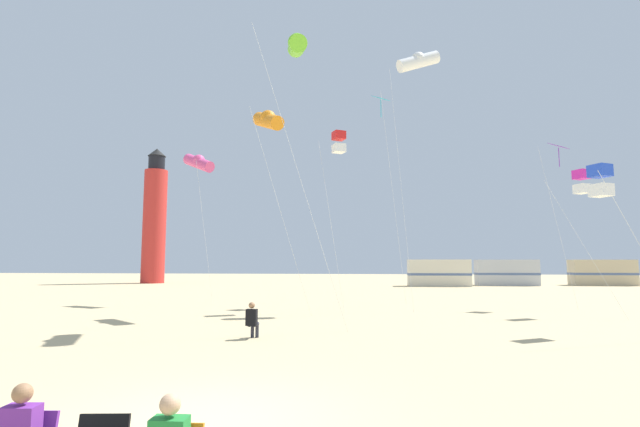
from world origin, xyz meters
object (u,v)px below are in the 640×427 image
(kite_tube_rainbow, at_px, (199,162))
(kite_box_magenta, at_px, (582,182))
(kite_tube_orange, at_px, (268,120))
(kite_box_blue, at_px, (601,181))
(kite_flyer_standing, at_px, (252,319))
(kite_tube_lime, at_px, (297,45))
(kite_diamond_violet, at_px, (558,152))
(kite_tube_white, at_px, (418,61))
(rv_van_tan, at_px, (602,273))
(rv_van_cream, at_px, (439,273))
(rv_van_silver, at_px, (506,273))
(kite_diamond_cyan, at_px, (382,108))
(lighthouse_distant, at_px, (155,219))
(kite_box_scarlet, at_px, (339,142))

(kite_tube_rainbow, bearing_deg, kite_box_magenta, -10.41)
(kite_tube_orange, bearing_deg, kite_box_blue, -17.58)
(kite_flyer_standing, bearing_deg, kite_tube_lime, -101.69)
(kite_diamond_violet, distance_m, kite_tube_white, 9.48)
(kite_diamond_violet, height_order, rv_van_tan, kite_diamond_violet)
(kite_tube_white, distance_m, kite_tube_rainbow, 14.37)
(kite_tube_orange, height_order, rv_van_tan, kite_tube_orange)
(rv_van_cream, bearing_deg, kite_flyer_standing, -106.85)
(kite_flyer_standing, distance_m, rv_van_silver, 42.78)
(kite_box_blue, height_order, rv_van_silver, kite_box_blue)
(kite_flyer_standing, distance_m, kite_box_blue, 13.07)
(kite_diamond_violet, relative_size, kite_tube_white, 0.65)
(kite_diamond_cyan, distance_m, rv_van_cream, 25.87)
(kite_box_magenta, xyz_separation_m, rv_van_tan, (14.31, 31.73, -4.89))
(kite_flyer_standing, relative_size, rv_van_silver, 0.18)
(kite_tube_lime, height_order, kite_tube_white, kite_tube_white)
(kite_diamond_violet, bearing_deg, kite_tube_orange, -159.62)
(kite_tube_orange, xyz_separation_m, rv_van_silver, (18.87, 32.09, -7.96))
(lighthouse_distant, xyz_separation_m, rv_van_silver, (41.39, -0.90, -6.45))
(kite_diamond_cyan, xyz_separation_m, rv_van_tan, (23.75, 26.98, -10.57))
(kite_tube_orange, height_order, kite_box_scarlet, kite_tube_orange)
(rv_van_silver, bearing_deg, kite_tube_lime, -115.52)
(kite_tube_rainbow, bearing_deg, kite_flyer_standing, -60.59)
(kite_tube_orange, xyz_separation_m, kite_box_blue, (13.17, -4.17, -4.04))
(kite_flyer_standing, height_order, kite_tube_rainbow, kite_tube_rainbow)
(kite_box_scarlet, bearing_deg, kite_tube_white, 10.36)
(kite_tube_rainbow, bearing_deg, kite_box_blue, -27.46)
(kite_box_blue, height_order, lighthouse_distant, lighthouse_distant)
(kite_diamond_cyan, relative_size, rv_van_cream, 1.97)
(kite_tube_white, distance_m, lighthouse_distant, 42.55)
(kite_flyer_standing, distance_m, kite_box_scarlet, 12.71)
(kite_diamond_cyan, xyz_separation_m, kite_box_magenta, (9.44, -4.75, -5.67))
(kite_box_scarlet, relative_size, rv_van_tan, 1.45)
(rv_van_silver, height_order, rv_van_tan, same)
(kite_tube_rainbow, xyz_separation_m, rv_van_cream, (17.15, 23.82, -7.26))
(kite_tube_white, height_order, kite_box_blue, kite_tube_white)
(kite_diamond_violet, height_order, kite_box_scarlet, kite_box_scarlet)
(kite_flyer_standing, bearing_deg, kite_box_scarlet, -98.87)
(kite_flyer_standing, height_order, kite_tube_orange, kite_tube_orange)
(rv_van_silver, bearing_deg, rv_van_tan, 7.82)
(kite_tube_lime, relative_size, kite_tube_white, 0.85)
(kite_tube_rainbow, xyz_separation_m, kite_box_blue, (18.98, -9.87, -3.34))
(kite_box_scarlet, bearing_deg, lighthouse_distant, 130.29)
(kite_diamond_cyan, distance_m, kite_box_scarlet, 5.59)
(kite_diamond_violet, height_order, kite_box_blue, kite_diamond_violet)
(kite_box_magenta, bearing_deg, kite_tube_orange, -172.87)
(kite_diamond_violet, relative_size, kite_box_magenta, 1.34)
(kite_tube_orange, bearing_deg, kite_box_magenta, 7.13)
(kite_box_scarlet, relative_size, kite_box_blue, 1.60)
(kite_tube_lime, bearing_deg, kite_tube_white, 52.60)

